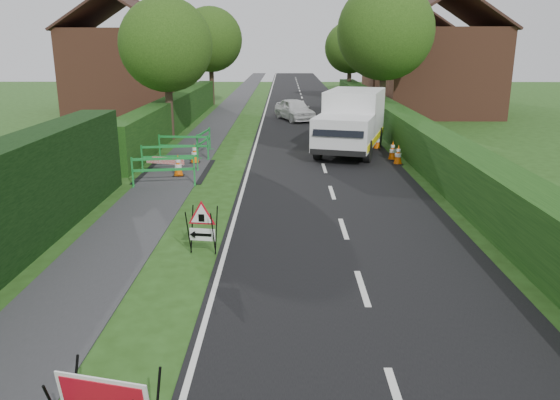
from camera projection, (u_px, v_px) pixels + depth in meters
name	position (u px, v px, depth m)	size (l,w,h in m)	color
ground	(228.00, 313.00, 9.57)	(120.00, 120.00, 0.00)	#224213
road_surface	(304.00, 103.00, 43.19)	(6.00, 90.00, 0.02)	black
footpath	(234.00, 103.00, 43.23)	(2.00, 90.00, 0.02)	#2D2D30
hedge_west_far	(178.00, 127.00, 30.76)	(1.00, 24.00, 1.80)	#14380F
hedge_east	(405.00, 147.00, 24.90)	(1.20, 50.00, 1.50)	#14380F
house_west	(126.00, 68.00, 37.68)	(7.50, 7.40, 7.88)	brown
house_east_a	(438.00, 70.00, 35.59)	(7.50, 7.40, 7.88)	brown
house_east_b	(407.00, 63.00, 49.04)	(7.50, 7.40, 7.88)	brown
tree_nw	(166.00, 45.00, 25.67)	(4.40, 4.40, 6.70)	#2D2116
tree_ne	(385.00, 31.00, 29.24)	(5.20, 5.20, 7.79)	#2D2116
tree_fw	(210.00, 40.00, 40.95)	(4.80, 4.80, 7.24)	#2D2116
tree_fe	(350.00, 48.00, 44.87)	(4.20, 4.20, 6.33)	#2D2116
triangle_sign	(200.00, 223.00, 12.04)	(0.81, 0.81, 1.05)	black
works_van	(351.00, 120.00, 23.40)	(3.69, 6.08, 2.60)	silver
traffic_cone_0	(398.00, 155.00, 21.21)	(0.38, 0.38, 0.79)	black
traffic_cone_1	(393.00, 150.00, 22.04)	(0.38, 0.38, 0.79)	black
traffic_cone_2	(377.00, 140.00, 24.37)	(0.38, 0.38, 0.79)	black
traffic_cone_3	(178.00, 166.00, 19.30)	(0.38, 0.38, 0.79)	black
traffic_cone_4	(195.00, 153.00, 21.47)	(0.38, 0.38, 0.79)	black
ped_barrier_0	(163.00, 167.00, 17.93)	(2.09, 0.66, 1.00)	#178330
ped_barrier_1	(170.00, 154.00, 20.02)	(2.09, 0.65, 1.00)	#178330
ped_barrier_2	(184.00, 144.00, 22.12)	(2.08, 0.48, 1.00)	#178330
ped_barrier_3	(204.00, 139.00, 23.16)	(0.59, 2.09, 1.00)	#178330
redwhite_plank	(166.00, 173.00, 19.98)	(1.50, 0.04, 0.25)	red
hatchback_car	(295.00, 109.00, 33.43)	(1.55, 3.85, 1.31)	silver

